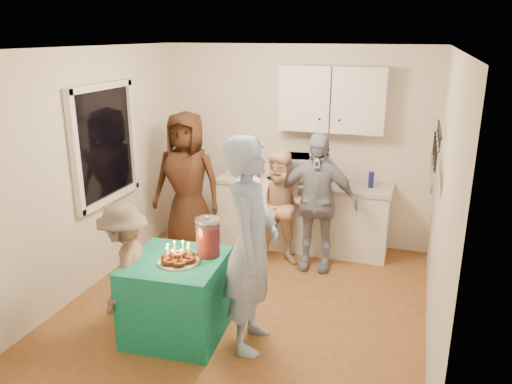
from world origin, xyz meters
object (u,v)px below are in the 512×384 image
(microwave, at_px, (303,168))
(party_table, at_px, (178,297))
(woman_back_right, at_px, (316,202))
(man_birthday, at_px, (251,246))
(woman_back_left, at_px, (187,183))
(counter, at_px, (303,216))
(punch_jar, at_px, (208,238))
(child_near_left, at_px, (126,269))
(woman_back_center, at_px, (282,208))

(microwave, xyz_separation_m, party_table, (-0.63, -2.34, -0.69))
(woman_back_right, bearing_deg, party_table, -118.75)
(man_birthday, height_order, woman_back_left, man_birthday)
(counter, xyz_separation_m, punch_jar, (-0.40, -2.16, 0.50))
(punch_jar, relative_size, child_near_left, 0.27)
(microwave, bearing_deg, woman_back_left, -166.50)
(punch_jar, xyz_separation_m, child_near_left, (-0.72, -0.29, -0.29))
(party_table, relative_size, woman_back_right, 0.51)
(woman_back_left, height_order, child_near_left, woman_back_left)
(counter, distance_m, child_near_left, 2.69)
(microwave, height_order, woman_back_right, woman_back_right)
(counter, distance_m, microwave, 0.64)
(child_near_left, bearing_deg, punch_jar, 97.89)
(counter, relative_size, microwave, 3.70)
(counter, bearing_deg, woman_back_center, -102.13)
(woman_back_left, bearing_deg, microwave, 18.28)
(woman_back_left, xyz_separation_m, woman_back_center, (1.27, -0.03, -0.19))
(punch_jar, xyz_separation_m, woman_back_left, (-0.99, 1.61, -0.02))
(woman_back_left, distance_m, woman_back_center, 1.28)
(woman_back_right, height_order, child_near_left, woman_back_right)
(counter, height_order, woman_back_center, woman_back_center)
(party_table, distance_m, woman_back_left, 2.02)
(microwave, relative_size, party_table, 0.70)
(party_table, height_order, child_near_left, child_near_left)
(microwave, distance_m, woman_back_center, 0.69)
(punch_jar, bearing_deg, man_birthday, -15.58)
(man_birthday, relative_size, woman_back_left, 1.07)
(microwave, height_order, child_near_left, child_near_left)
(woman_back_left, distance_m, woman_back_right, 1.67)
(woman_back_left, bearing_deg, woman_back_center, -4.90)
(woman_back_right, bearing_deg, man_birthday, -98.46)
(woman_back_center, relative_size, child_near_left, 1.13)
(counter, bearing_deg, woman_back_right, -63.52)
(woman_back_center, bearing_deg, microwave, 73.22)
(microwave, bearing_deg, party_table, -113.13)
(counter, height_order, man_birthday, man_birthday)
(woman_back_left, height_order, woman_back_center, woman_back_left)
(woman_back_center, distance_m, woman_back_right, 0.42)
(man_birthday, distance_m, woman_back_center, 1.74)
(punch_jar, bearing_deg, microwave, 79.98)
(microwave, distance_m, party_table, 2.52)
(microwave, xyz_separation_m, child_near_left, (-1.10, -2.44, -0.44))
(microwave, bearing_deg, counter, -8.14)
(counter, bearing_deg, punch_jar, -100.47)
(man_birthday, bearing_deg, punch_jar, 68.44)
(man_birthday, height_order, woman_back_right, man_birthday)
(party_table, height_order, woman_back_center, woman_back_center)
(party_table, bearing_deg, woman_back_right, 62.70)
(man_birthday, xyz_separation_m, woman_back_left, (-1.45, 1.74, -0.06))
(microwave, bearing_deg, punch_jar, -108.16)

